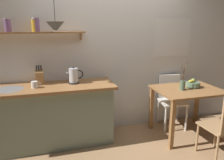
% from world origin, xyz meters
% --- Properties ---
extents(ground_plane, '(14.00, 14.00, 0.00)m').
position_xyz_m(ground_plane, '(0.00, 0.00, 0.00)').
color(ground_plane, '#A87F56').
extents(back_wall, '(6.80, 0.11, 2.70)m').
position_xyz_m(back_wall, '(0.20, 0.65, 1.35)').
color(back_wall, white).
rests_on(back_wall, ground_plane).
extents(kitchen_counter, '(1.83, 0.63, 0.91)m').
position_xyz_m(kitchen_counter, '(-1.00, 0.32, 0.46)').
color(kitchen_counter, gray).
rests_on(kitchen_counter, ground_plane).
extents(wall_shelf, '(1.26, 0.20, 0.32)m').
position_xyz_m(wall_shelf, '(-1.15, 0.49, 1.69)').
color(wall_shelf, '#9E6B3D').
extents(dining_table, '(1.00, 0.77, 0.77)m').
position_xyz_m(dining_table, '(1.08, 0.04, 0.65)').
color(dining_table, '#9E6B3D').
rests_on(dining_table, ground_plane).
extents(dining_chair_near, '(0.42, 0.44, 0.97)m').
position_xyz_m(dining_chair_near, '(1.13, -0.70, 0.52)').
color(dining_chair_near, tan).
rests_on(dining_chair_near, ground_plane).
extents(dining_chair_far, '(0.48, 0.48, 0.90)m').
position_xyz_m(dining_chair_far, '(1.02, 0.42, 0.51)').
color(dining_chair_far, white).
rests_on(dining_chair_far, ground_plane).
extents(fruit_bowl, '(0.22, 0.22, 0.14)m').
position_xyz_m(fruit_bowl, '(1.20, 0.10, 0.83)').
color(fruit_bowl, slate).
rests_on(fruit_bowl, dining_table).
extents(twig_vase, '(0.09, 0.08, 0.45)m').
position_xyz_m(twig_vase, '(0.96, 0.02, 0.86)').
color(twig_vase, '#567056').
rests_on(twig_vase, dining_table).
extents(electric_kettle, '(0.24, 0.15, 0.25)m').
position_xyz_m(electric_kettle, '(-0.65, 0.35, 1.03)').
color(electric_kettle, black).
rests_on(electric_kettle, kitchen_counter).
extents(knife_block, '(0.11, 0.17, 0.28)m').
position_xyz_m(knife_block, '(-1.13, 0.45, 1.02)').
color(knife_block, tan).
rests_on(knife_block, kitchen_counter).
extents(coffee_mug_by_sink, '(0.13, 0.09, 0.09)m').
position_xyz_m(coffee_mug_by_sink, '(-1.19, 0.26, 0.96)').
color(coffee_mug_by_sink, white).
rests_on(coffee_mug_by_sink, kitchen_counter).
extents(pendant_lamp, '(0.24, 0.24, 0.65)m').
position_xyz_m(pendant_lamp, '(-0.87, 0.29, 1.72)').
color(pendant_lamp, black).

